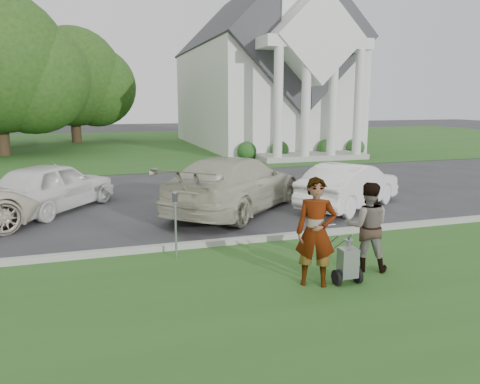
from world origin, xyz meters
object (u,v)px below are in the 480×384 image
tree_back (73,82)px  car_d (349,186)px  church (261,63)px  person_right (367,227)px  car_c (235,184)px  person_left (316,233)px  car_b (52,186)px  parking_meter_near (175,217)px  striping_cart (347,263)px

tree_back → car_d: tree_back is taller
church → car_d: church is taller
person_right → car_c: person_right is taller
person_left → car_c: 5.99m
car_b → parking_meter_near: bearing=153.1°
striping_cart → parking_meter_near: 3.60m
person_left → parking_meter_near: 3.05m
person_left → car_d: size_ratio=0.46×
tree_back → person_left: tree_back is taller
parking_meter_near → car_c: 4.52m
parking_meter_near → car_c: size_ratio=0.25×
person_left → car_b: size_ratio=0.44×
striping_cart → tree_back: bearing=100.5°
striping_cart → person_left: size_ratio=0.50×
car_b → striping_cart: bearing=161.2°
tree_back → person_right: size_ratio=5.53×
person_left → person_right: bearing=44.6°
church → person_left: church is taller
car_d → striping_cart: bearing=116.6°
church → car_b: church is taller
person_left → car_c: size_ratio=0.34×
person_right → car_b: person_right is taller
person_left → car_d: bearing=81.9°
striping_cart → car_b: (-5.50, 7.76, 0.36)m
parking_meter_near → car_b: 6.12m
church → person_right: (-6.83, -24.92, -5.07)m
church → car_d: (-4.30, -19.97, -5.24)m
striping_cart → person_left: 0.83m
church → car_b: (-13.05, -17.70, -5.19)m
tree_back → striping_cart: size_ratio=9.79×
tree_back → car_d: size_ratio=2.28×
car_b → car_c: bearing=-161.5°
striping_cart → car_b: size_ratio=0.22×
church → car_c: church is taller
tree_back → person_right: (6.18, -31.80, -3.86)m
tree_back → car_b: 24.89m
person_left → person_right: size_ratio=1.12×
parking_meter_near → person_left: bearing=-45.7°
car_d → person_right: bearing=120.2°
church → car_b: bearing=-126.4°
striping_cart → car_c: size_ratio=0.17×
striping_cart → person_left: person_left is taller
car_b → tree_back: bearing=-54.2°
striping_cart → car_d: 6.38m
tree_back → car_d: 28.51m
parking_meter_near → person_right: bearing=-27.4°
person_left → car_b: bearing=150.3°
tree_back → person_left: 32.78m
person_right → car_d: (2.53, 4.95, -0.17)m
tree_back → striping_cart: 33.08m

